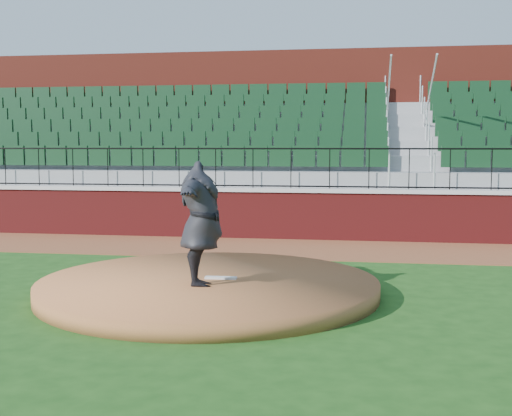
{
  "coord_description": "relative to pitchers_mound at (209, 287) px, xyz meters",
  "views": [
    {
      "loc": [
        1.88,
        -10.04,
        2.39
      ],
      "look_at": [
        0.0,
        1.5,
        1.3
      ],
      "focal_mm": 47.41,
      "sensor_mm": 36.0,
      "label": 1
    }
  ],
  "objects": [
    {
      "name": "field_wall",
      "position": [
        0.58,
        6.64,
        0.47
      ],
      "size": [
        34.0,
        0.35,
        1.2
      ],
      "primitive_type": "cube",
      "color": "maroon",
      "rests_on": "ground"
    },
    {
      "name": "pitching_rubber",
      "position": [
        0.19,
        0.06,
        0.14
      ],
      "size": [
        0.51,
        0.14,
        0.03
      ],
      "primitive_type": "cube",
      "rotation": [
        0.0,
        0.0,
        0.03
      ],
      "color": "silver",
      "rests_on": "pitchers_mound"
    },
    {
      "name": "pitchers_mound",
      "position": [
        0.0,
        0.0,
        0.0
      ],
      "size": [
        5.43,
        5.43,
        0.25
      ],
      "primitive_type": "cylinder",
      "color": "brown",
      "rests_on": "ground"
    },
    {
      "name": "concourse_wall",
      "position": [
        0.58,
        12.17,
        2.62
      ],
      "size": [
        34.0,
        0.5,
        5.5
      ],
      "primitive_type": "cube",
      "color": "maroon",
      "rests_on": "ground"
    },
    {
      "name": "wall_railing",
      "position": [
        0.58,
        6.64,
        1.67
      ],
      "size": [
        34.0,
        0.05,
        1.0
      ],
      "primitive_type": null,
      "color": "black",
      "rests_on": "wall_cap"
    },
    {
      "name": "wall_cap",
      "position": [
        0.58,
        6.64,
        1.12
      ],
      "size": [
        34.0,
        0.45,
        0.1
      ],
      "primitive_type": "cube",
      "color": "#B7B7B7",
      "rests_on": "field_wall"
    },
    {
      "name": "pitcher",
      "position": [
        0.0,
        -0.49,
        1.08
      ],
      "size": [
        0.99,
        2.41,
        1.9
      ],
      "primitive_type": "imported",
      "rotation": [
        0.0,
        0.0,
        1.72
      ],
      "color": "black",
      "rests_on": "pitchers_mound"
    },
    {
      "name": "warning_track",
      "position": [
        0.58,
        5.04,
        -0.12
      ],
      "size": [
        34.0,
        3.2,
        0.01
      ],
      "primitive_type": "cube",
      "color": "brown",
      "rests_on": "ground"
    },
    {
      "name": "ground",
      "position": [
        0.58,
        -0.36,
        -0.12
      ],
      "size": [
        90.0,
        90.0,
        0.0
      ],
      "primitive_type": "plane",
      "color": "#194213",
      "rests_on": "ground"
    },
    {
      "name": "seating_stands",
      "position": [
        0.58,
        9.37,
        2.18
      ],
      "size": [
        34.0,
        5.1,
        4.6
      ],
      "primitive_type": null,
      "color": "gray",
      "rests_on": "ground"
    }
  ]
}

